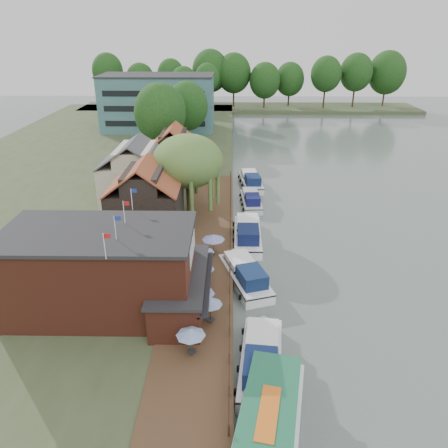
{
  "coord_description": "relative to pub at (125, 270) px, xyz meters",
  "views": [
    {
      "loc": [
        -5.28,
        -32.22,
        23.13
      ],
      "look_at": [
        -6.0,
        12.0,
        3.0
      ],
      "focal_mm": 35.0,
      "sensor_mm": 36.0,
      "label": 1
    }
  ],
  "objects": [
    {
      "name": "cottage_c",
      "position": [
        0.0,
        34.0,
        0.6
      ],
      "size": [
        7.6,
        7.6,
        8.5
      ],
      "primitive_type": null,
      "color": "black",
      "rests_on": "land_bank"
    },
    {
      "name": "bank_tree_5",
      "position": [
        -4.71,
        96.81,
        2.36
      ],
      "size": [
        7.67,
        7.67,
        12.02
      ],
      "primitive_type": null,
      "color": "#143811",
      "rests_on": "land_bank"
    },
    {
      "name": "land_bank",
      "position": [
        -16.0,
        36.0,
        -4.15
      ],
      "size": [
        50.0,
        140.0,
        1.0
      ],
      "primitive_type": "cube",
      "color": "#384728",
      "rests_on": "ground"
    },
    {
      "name": "pub",
      "position": [
        0.0,
        0.0,
        0.0
      ],
      "size": [
        20.0,
        11.0,
        7.3
      ],
      "primitive_type": null,
      "color": "maroon",
      "rests_on": "land_bank"
    },
    {
      "name": "cruiser_4",
      "position": [
        11.87,
        34.06,
        -3.46
      ],
      "size": [
        4.3,
        10.16,
        2.39
      ],
      "primitive_type": null,
      "rotation": [
        0.0,
        0.0,
        0.11
      ],
      "color": "silver",
      "rests_on": "ground"
    },
    {
      "name": "umbrella_3",
      "position": [
        6.31,
        3.16,
        -2.36
      ],
      "size": [
        1.98,
        1.98,
        2.38
      ],
      "primitive_type": null,
      "color": "navy",
      "rests_on": "quay_deck"
    },
    {
      "name": "umbrella_2",
      "position": [
        6.29,
        -0.8,
        -2.36
      ],
      "size": [
        2.39,
        2.39,
        2.38
      ],
      "primitive_type": null,
      "color": "#201A92",
      "rests_on": "quay_deck"
    },
    {
      "name": "umbrella_5",
      "position": [
        6.95,
        9.26,
        -2.36
      ],
      "size": [
        2.43,
        2.43,
        2.38
      ],
      "primitive_type": null,
      "color": "#1B2295",
      "rests_on": "quay_deck"
    },
    {
      "name": "umbrella_0",
      "position": [
        5.93,
        -6.13,
        -2.36
      ],
      "size": [
        2.16,
        2.16,
        2.38
      ],
      "primitive_type": null,
      "color": "#1B4699",
      "rests_on": "quay_deck"
    },
    {
      "name": "cottage_a",
      "position": [
        -1.0,
        15.0,
        0.6
      ],
      "size": [
        8.6,
        7.6,
        8.5
      ],
      "primitive_type": null,
      "color": "black",
      "rests_on": "land_bank"
    },
    {
      "name": "umbrella_4",
      "position": [
        6.1,
        6.46,
        -2.36
      ],
      "size": [
        2.16,
        2.16,
        2.38
      ],
      "primitive_type": null,
      "color": "#1B2497",
      "rests_on": "quay_deck"
    },
    {
      "name": "bank_tree_1",
      "position": [
        -3.04,
        52.22,
        2.23
      ],
      "size": [
        6.39,
        6.39,
        11.76
      ],
      "primitive_type": null,
      "color": "#143811",
      "rests_on": "land_bank"
    },
    {
      "name": "cruiser_2",
      "position": [
        10.74,
        14.7,
        -3.34
      ],
      "size": [
        3.59,
        10.74,
        2.63
      ],
      "primitive_type": null,
      "rotation": [
        0.0,
        0.0,
        -0.01
      ],
      "color": "white",
      "rests_on": "ground"
    },
    {
      "name": "bank_tree_3",
      "position": [
        0.95,
        77.43,
        1.88
      ],
      "size": [
        6.05,
        6.05,
        11.06
      ],
      "primitive_type": null,
      "color": "#143811",
      "rests_on": "land_bank"
    },
    {
      "name": "willow",
      "position": [
        3.5,
        20.0,
        1.56
      ],
      "size": [
        8.6,
        8.6,
        10.43
      ],
      "primitive_type": null,
      "color": "#476B2D",
      "rests_on": "land_bank"
    },
    {
      "name": "quay_deck",
      "position": [
        6.0,
        11.0,
        -3.6
      ],
      "size": [
        6.0,
        50.0,
        0.1
      ],
      "primitive_type": "cube",
      "color": "#47301E",
      "rests_on": "land_bank"
    },
    {
      "name": "quay_rail",
      "position": [
        8.7,
        11.5,
        -3.15
      ],
      "size": [
        0.2,
        49.0,
        1.0
      ],
      "primitive_type": null,
      "color": "black",
      "rests_on": "land_bank"
    },
    {
      "name": "cruiser_1",
      "position": [
        10.16,
        5.6,
        -3.42
      ],
      "size": [
        6.22,
        10.62,
        2.46
      ],
      "primitive_type": null,
      "rotation": [
        0.0,
        0.0,
        0.31
      ],
      "color": "white",
      "rests_on": "ground"
    },
    {
      "name": "bank_tree_2",
      "position": [
        -0.23,
        58.28,
        2.5
      ],
      "size": [
        8.5,
        8.5,
        12.3
      ],
      "primitive_type": null,
      "color": "#143811",
      "rests_on": "land_bank"
    },
    {
      "name": "cruiser_0",
      "position": [
        11.04,
        -6.2,
        -3.39
      ],
      "size": [
        4.39,
        10.6,
        2.52
      ],
      "primitive_type": null,
      "rotation": [
        0.0,
        0.0,
        -0.1
      ],
      "color": "white",
      "rests_on": "ground"
    },
    {
      "name": "hotel_block",
      "position": [
        -8.0,
        71.0,
        2.5
      ],
      "size": [
        25.4,
        12.4,
        12.3
      ],
      "primitive_type": null,
      "color": "#38666B",
      "rests_on": "land_bank"
    },
    {
      "name": "bank_tree_0",
      "position": [
        -3.28,
        43.21,
        3.22
      ],
      "size": [
        8.68,
        8.68,
        13.74
      ],
      "primitive_type": null,
      "color": "#143811",
      "rests_on": "land_bank"
    },
    {
      "name": "cottage_b",
      "position": [
        -4.0,
        25.0,
        0.6
      ],
      "size": [
        9.6,
        8.6,
        8.5
      ],
      "primitive_type": null,
      "color": "beige",
      "rests_on": "land_bank"
    },
    {
      "name": "tour_boat",
      "position": [
        10.82,
        -13.63,
        -3.14
      ],
      "size": [
        6.59,
        14.38,
        3.03
      ],
      "primitive_type": null,
      "rotation": [
        0.0,
        0.0,
        -0.2
      ],
      "color": "silver",
      "rests_on": "ground"
    },
    {
      "name": "cruiser_3",
      "position": [
        11.62,
        26.03,
        -3.59
      ],
      "size": [
        3.41,
        9.05,
        2.11
      ],
      "primitive_type": null,
      "rotation": [
        0.0,
        0.0,
        0.06
      ],
      "color": "silver",
      "rests_on": "ground"
    },
    {
      "name": "ground",
      "position": [
        14.0,
        1.0,
        -4.65
      ],
      "size": [
        260.0,
        260.0,
        0.0
      ],
      "primitive_type": "plane",
      "color": "#53605D",
      "rests_on": "ground"
    },
    {
      "name": "umbrella_1",
      "position": [
        7.17,
        -2.29,
        -2.36
      ],
      "size": [
        1.96,
        1.96,
        2.38
      ],
      "primitive_type": null,
      "color": "#1A3F93",
      "rests_on": "quay_deck"
    },
    {
      "name": "bank_tree_4",
      "position": [
        2.38,
        87.22,
        3.12
      ],
      "size": [
        6.28,
        6.28,
        13.53
      ],
      "primitive_type": null,
      "color": "#143811",
      "rests_on": "land_bank"
    },
    {
      "name": "swan",
      "position": [
        10.69,
        -9.74,
        -4.43
      ],
      "size": [
        0.44,
        0.44,
        0.44
      ],
      "primitive_type": "sphere",
      "color": "white",
      "rests_on": "ground"
    }
  ]
}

